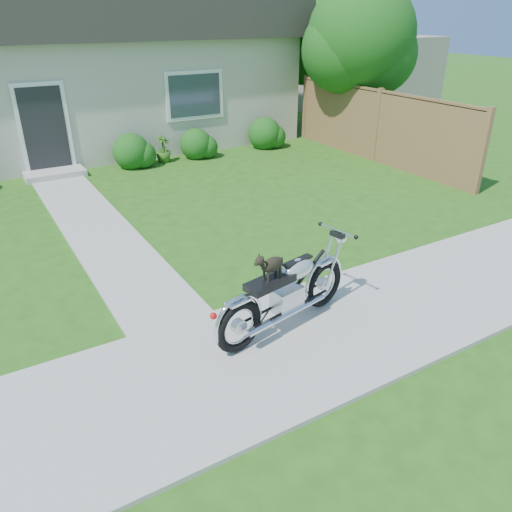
{
  "coord_description": "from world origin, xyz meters",
  "views": [
    {
      "loc": [
        -3.35,
        -4.11,
        3.68
      ],
      "look_at": [
        -0.3,
        1.0,
        0.75
      ],
      "focal_mm": 35.0,
      "sensor_mm": 36.0,
      "label": 1
    }
  ],
  "objects_px": {
    "house": "(73,69)",
    "tree_far": "(324,45)",
    "tree_near": "(366,41)",
    "potted_plant_right": "(163,149)",
    "fence": "(377,126)",
    "motorcycle_with_dog": "(287,291)"
  },
  "relations": [
    {
      "from": "motorcycle_with_dog",
      "to": "tree_near",
      "type": "bearing_deg",
      "value": 32.31
    },
    {
      "from": "potted_plant_right",
      "to": "fence",
      "type": "bearing_deg",
      "value": -29.27
    },
    {
      "from": "tree_near",
      "to": "potted_plant_right",
      "type": "height_order",
      "value": "tree_near"
    },
    {
      "from": "house",
      "to": "fence",
      "type": "xyz_separation_m",
      "value": [
        6.3,
        -6.24,
        -1.22
      ]
    },
    {
      "from": "potted_plant_right",
      "to": "tree_far",
      "type": "bearing_deg",
      "value": 13.57
    },
    {
      "from": "house",
      "to": "potted_plant_right",
      "type": "bearing_deg",
      "value": -69.24
    },
    {
      "from": "tree_near",
      "to": "potted_plant_right",
      "type": "relative_size",
      "value": 6.35
    },
    {
      "from": "tree_near",
      "to": "motorcycle_with_dog",
      "type": "xyz_separation_m",
      "value": [
        -7.2,
        -6.9,
        -2.38
      ]
    },
    {
      "from": "fence",
      "to": "house",
      "type": "bearing_deg",
      "value": 135.26
    },
    {
      "from": "potted_plant_right",
      "to": "motorcycle_with_dog",
      "type": "distance_m",
      "value": 8.38
    },
    {
      "from": "fence",
      "to": "tree_near",
      "type": "xyz_separation_m",
      "value": [
        0.65,
        1.47,
        1.99
      ]
    },
    {
      "from": "tree_far",
      "to": "house",
      "type": "bearing_deg",
      "value": 166.39
    },
    {
      "from": "tree_near",
      "to": "tree_far",
      "type": "height_order",
      "value": "tree_near"
    },
    {
      "from": "fence",
      "to": "potted_plant_right",
      "type": "xyz_separation_m",
      "value": [
        -5.0,
        2.8,
        -0.58
      ]
    },
    {
      "from": "house",
      "to": "tree_far",
      "type": "height_order",
      "value": "house"
    },
    {
      "from": "house",
      "to": "motorcycle_with_dog",
      "type": "bearing_deg",
      "value": -91.22
    },
    {
      "from": "house",
      "to": "tree_far",
      "type": "xyz_separation_m",
      "value": [
        7.78,
        -1.88,
        0.5
      ]
    },
    {
      "from": "house",
      "to": "potted_plant_right",
      "type": "distance_m",
      "value": 4.1
    },
    {
      "from": "motorcycle_with_dog",
      "to": "potted_plant_right",
      "type": "bearing_deg",
      "value": 67.84
    },
    {
      "from": "tree_near",
      "to": "tree_far",
      "type": "bearing_deg",
      "value": 74.12
    },
    {
      "from": "house",
      "to": "motorcycle_with_dog",
      "type": "xyz_separation_m",
      "value": [
        -0.25,
        -11.68,
        -1.62
      ]
    },
    {
      "from": "motorcycle_with_dog",
      "to": "house",
      "type": "bearing_deg",
      "value": 77.31
    }
  ]
}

